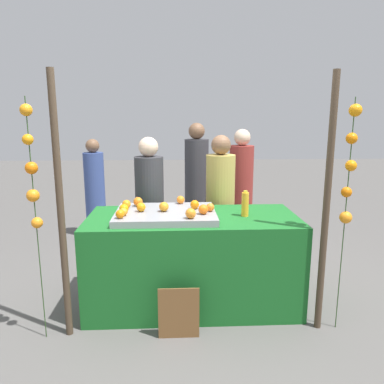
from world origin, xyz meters
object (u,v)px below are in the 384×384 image
orange_0 (164,207)px  vendor_right (220,211)px  orange_1 (138,202)px  juice_bottle (245,204)px  vendor_left (150,213)px  chalkboard_sign (179,313)px  stall_counter (193,260)px

orange_0 → vendor_right: (0.61, 0.70, -0.24)m
vendor_right → orange_1: bearing=-150.3°
juice_bottle → vendor_right: vendor_right is taller
orange_0 → vendor_left: 0.78m
vendor_left → vendor_right: bearing=-0.6°
juice_bottle → vendor_left: 1.19m
orange_0 → juice_bottle: size_ratio=0.36×
orange_0 → vendor_left: (-0.18, 0.71, -0.25)m
chalkboard_sign → vendor_left: (-0.30, 1.24, 0.52)m
orange_1 → vendor_right: size_ratio=0.06×
stall_counter → vendor_left: bearing=123.6°
juice_bottle → chalkboard_sign: 1.14m
orange_1 → vendor_right: (0.86, 0.49, -0.24)m
vendor_left → chalkboard_sign: bearing=-76.3°
orange_1 → chalkboard_sign: bearing=-62.9°
orange_0 → orange_1: size_ratio=0.99×
juice_bottle → vendor_left: size_ratio=0.15×
orange_1 → juice_bottle: 1.03m
stall_counter → orange_1: (-0.52, 0.17, 0.54)m
juice_bottle → chalkboard_sign: bearing=-138.9°
vendor_right → orange_0: bearing=-130.7°
stall_counter → chalkboard_sign: (-0.14, -0.57, -0.23)m
vendor_left → orange_1: bearing=-98.8°
stall_counter → vendor_right: 0.81m
orange_1 → vendor_left: bearing=81.2°
stall_counter → orange_0: orange_0 is taller
stall_counter → orange_0: 0.61m
stall_counter → juice_bottle: juice_bottle is taller
stall_counter → vendor_right: size_ratio=1.23×
stall_counter → orange_0: size_ratio=22.21×
stall_counter → vendor_left: vendor_left is taller
chalkboard_sign → vendor_right: 1.43m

